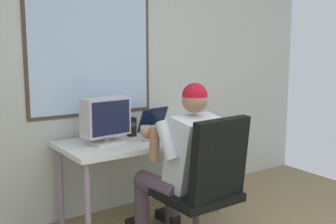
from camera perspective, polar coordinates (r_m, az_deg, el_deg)
wall_rear at (r=3.68m, az=-9.26°, el=5.17°), size 5.16×0.08×2.51m
desk at (r=3.50m, az=-3.50°, el=-4.80°), size 1.45×0.69×0.73m
office_chair at (r=2.88m, az=5.75°, el=-9.68°), size 0.54×0.57×1.04m
person_seated at (r=3.05m, az=2.11°, el=-7.04°), size 0.55×0.81×1.26m
crt_monitor at (r=3.29m, az=-8.93°, el=-0.85°), size 0.41×0.24×0.38m
laptop at (r=3.65m, az=-1.16°, el=-2.17°), size 0.38×0.40×0.24m
wine_glass at (r=3.33m, az=-3.24°, el=-2.74°), size 0.09×0.09×0.13m
desk_speaker at (r=3.56m, az=-5.23°, el=-2.12°), size 0.07×0.08×0.17m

